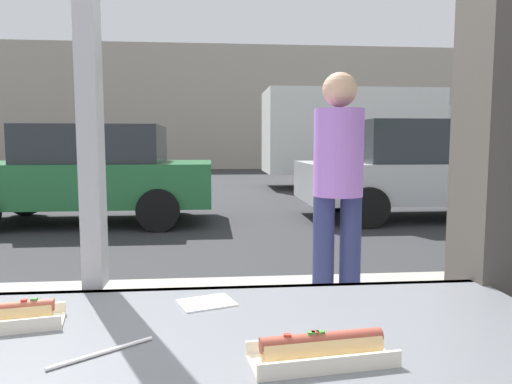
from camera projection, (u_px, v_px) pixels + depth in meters
name	position (u px, v px, depth m)	size (l,w,h in m)	color
ground_plane	(196.00, 212.00, 9.18)	(60.00, 60.00, 0.00)	#2D2D30
sidewalk_strip	(163.00, 356.00, 2.83)	(16.00, 2.80, 0.14)	#9E998E
building_facade_far	(205.00, 108.00, 23.98)	(28.00, 1.20, 6.07)	#A89E8E
hotdog_tray_far	(322.00, 349.00, 0.80)	(0.25, 0.12, 0.05)	beige
loose_straw	(102.00, 353.00, 0.83)	(0.01, 0.01, 0.19)	white
napkin_wrapper	(207.00, 303.00, 1.09)	(0.12, 0.09, 0.00)	white
parked_car_green	(88.00, 173.00, 7.89)	(4.15, 2.05, 1.60)	#236B38
parked_car_silver	(427.00, 169.00, 8.41)	(4.49, 2.04, 1.69)	#BCBCC1
box_truck	(374.00, 134.00, 14.17)	(6.69, 2.44, 2.82)	silver
pedestrian	(338.00, 182.00, 3.11)	(0.32, 0.32, 1.63)	navy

